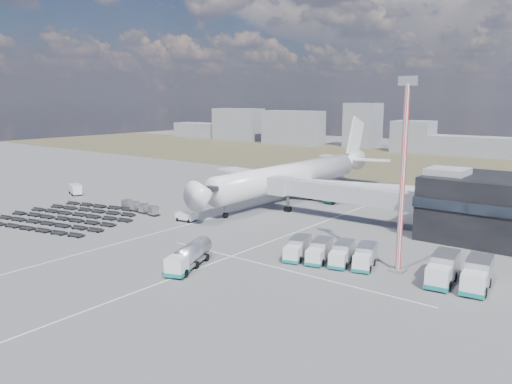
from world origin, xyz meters
The scene contains 15 objects.
ground centered at (0.00, 0.00, 0.00)m, with size 420.00×420.00×0.00m, color #565659.
grass_strip centered at (0.00, 110.00, 0.01)m, with size 420.00×90.00×0.01m, color brown.
lane_markings centered at (9.77, 3.00, 0.01)m, with size 47.12×110.00×0.01m.
jet_bridge centered at (15.90, 20.42, 5.05)m, with size 30.30×3.80×7.05m.
airliner centered at (0.00, 32.38, 5.29)m, with size 51.59×64.53×17.62m.
skyline centered at (-9.58, 150.46, 6.66)m, with size 307.97×24.19×20.80m.
fuel_tanker centered at (14.79, -15.05, 1.57)m, with size 5.70×9.99×3.15m.
pushback_tug centered at (-4.00, 2.77, 0.80)m, with size 3.63×2.04×1.60m, color silver.
utility_van centered at (-42.76, 4.94, 1.21)m, with size 4.57×2.07×2.42m, color silver.
catering_truck centered at (9.72, 34.81, 1.55)m, with size 4.69×7.12×3.03m.
service_trucks_near centered at (28.36, -1.71, 1.40)m, with size 12.86×9.13×2.58m.
service_trucks_far centered at (44.75, 0.19, 1.71)m, with size 7.34×8.48×3.15m.
uld_row centered at (-16.69, 2.35, 0.97)m, with size 11.76×2.64×1.62m.
baggage_dollies centered at (-23.08, -9.18, 0.32)m, with size 27.41×25.00×0.65m.
floodlight_mast centered at (37.01, 0.52, 12.33)m, with size 2.35×1.90×24.59m.
Camera 1 is at (60.27, -59.20, 21.82)m, focal length 35.00 mm.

